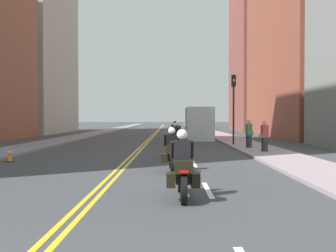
{
  "coord_description": "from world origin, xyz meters",
  "views": [
    {
      "loc": [
        1.87,
        -2.81,
        1.92
      ],
      "look_at": [
        1.75,
        18.92,
        1.48
      ],
      "focal_mm": 43.68,
      "sensor_mm": 36.0,
      "label": 1
    }
  ],
  "objects_px": {
    "motorcycle_2": "(177,145)",
    "parked_truck": "(198,125)",
    "motorcycle_0": "(182,171)",
    "pedestrian_1": "(265,137)",
    "motorcycle_5": "(175,133)",
    "traffic_light_near": "(234,97)",
    "pedestrian_0": "(249,134)",
    "traffic_cone_1": "(10,154)",
    "motorcycle_3": "(175,138)",
    "motorcycle_4": "(177,135)",
    "motorcycle_1": "(172,153)"
  },
  "relations": [
    {
      "from": "pedestrian_0",
      "to": "motorcycle_2",
      "type": "bearing_deg",
      "value": -161.57
    },
    {
      "from": "motorcycle_4",
      "to": "motorcycle_3",
      "type": "bearing_deg",
      "value": -92.84
    },
    {
      "from": "motorcycle_3",
      "to": "traffic_cone_1",
      "type": "bearing_deg",
      "value": -136.06
    },
    {
      "from": "motorcycle_1",
      "to": "traffic_light_near",
      "type": "height_order",
      "value": "traffic_light_near"
    },
    {
      "from": "traffic_light_near",
      "to": "motorcycle_0",
      "type": "bearing_deg",
      "value": -102.52
    },
    {
      "from": "motorcycle_2",
      "to": "parked_truck",
      "type": "distance_m",
      "value": 16.73
    },
    {
      "from": "motorcycle_3",
      "to": "pedestrian_1",
      "type": "relative_size",
      "value": 1.22
    },
    {
      "from": "motorcycle_1",
      "to": "parked_truck",
      "type": "distance_m",
      "value": 21.34
    },
    {
      "from": "pedestrian_0",
      "to": "parked_truck",
      "type": "xyz_separation_m",
      "value": [
        -2.26,
        11.23,
        0.34
      ]
    },
    {
      "from": "motorcycle_3",
      "to": "parked_truck",
      "type": "relative_size",
      "value": 0.33
    },
    {
      "from": "traffic_light_near",
      "to": "pedestrian_1",
      "type": "bearing_deg",
      "value": -82.47
    },
    {
      "from": "motorcycle_0",
      "to": "pedestrian_1",
      "type": "relative_size",
      "value": 1.24
    },
    {
      "from": "motorcycle_2",
      "to": "pedestrian_0",
      "type": "height_order",
      "value": "pedestrian_0"
    },
    {
      "from": "motorcycle_0",
      "to": "traffic_cone_1",
      "type": "distance_m",
      "value": 10.86
    },
    {
      "from": "motorcycle_0",
      "to": "pedestrian_0",
      "type": "relative_size",
      "value": 1.22
    },
    {
      "from": "motorcycle_3",
      "to": "pedestrian_1",
      "type": "xyz_separation_m",
      "value": [
        4.75,
        -2.93,
        0.25
      ]
    },
    {
      "from": "pedestrian_0",
      "to": "pedestrian_1",
      "type": "distance_m",
      "value": 2.76
    },
    {
      "from": "motorcycle_1",
      "to": "pedestrian_1",
      "type": "height_order",
      "value": "pedestrian_1"
    },
    {
      "from": "motorcycle_3",
      "to": "motorcycle_4",
      "type": "bearing_deg",
      "value": 87.48
    },
    {
      "from": "parked_truck",
      "to": "motorcycle_5",
      "type": "bearing_deg",
      "value": -143.03
    },
    {
      "from": "pedestrian_1",
      "to": "motorcycle_5",
      "type": "bearing_deg",
      "value": -91.26
    },
    {
      "from": "motorcycle_0",
      "to": "motorcycle_4",
      "type": "distance_m",
      "value": 19.73
    },
    {
      "from": "parked_truck",
      "to": "motorcycle_2",
      "type": "bearing_deg",
      "value": -97.39
    },
    {
      "from": "motorcycle_2",
      "to": "motorcycle_3",
      "type": "bearing_deg",
      "value": 91.36
    },
    {
      "from": "pedestrian_0",
      "to": "pedestrian_1",
      "type": "height_order",
      "value": "pedestrian_0"
    },
    {
      "from": "motorcycle_0",
      "to": "parked_truck",
      "type": "height_order",
      "value": "parked_truck"
    },
    {
      "from": "pedestrian_0",
      "to": "parked_truck",
      "type": "distance_m",
      "value": 11.46
    },
    {
      "from": "pedestrian_0",
      "to": "pedestrian_1",
      "type": "xyz_separation_m",
      "value": [
        0.3,
        -2.75,
        -0.02
      ]
    },
    {
      "from": "parked_truck",
      "to": "traffic_cone_1",
      "type": "bearing_deg",
      "value": -117.64
    },
    {
      "from": "traffic_cone_1",
      "to": "pedestrian_1",
      "type": "xyz_separation_m",
      "value": [
        12.03,
        4.1,
        0.57
      ]
    },
    {
      "from": "motorcycle_4",
      "to": "parked_truck",
      "type": "bearing_deg",
      "value": 72.26
    },
    {
      "from": "motorcycle_1",
      "to": "pedestrian_1",
      "type": "bearing_deg",
      "value": 53.73
    },
    {
      "from": "motorcycle_0",
      "to": "pedestrian_1",
      "type": "height_order",
      "value": "pedestrian_1"
    },
    {
      "from": "motorcycle_1",
      "to": "traffic_light_near",
      "type": "relative_size",
      "value": 0.46
    },
    {
      "from": "traffic_light_near",
      "to": "parked_truck",
      "type": "height_order",
      "value": "traffic_light_near"
    },
    {
      "from": "motorcycle_5",
      "to": "parked_truck",
      "type": "bearing_deg",
      "value": 36.57
    },
    {
      "from": "traffic_cone_1",
      "to": "motorcycle_0",
      "type": "bearing_deg",
      "value": -47.83
    },
    {
      "from": "motorcycle_0",
      "to": "pedestrian_0",
      "type": "height_order",
      "value": "pedestrian_0"
    },
    {
      "from": "motorcycle_0",
      "to": "motorcycle_5",
      "type": "bearing_deg",
      "value": 88.61
    },
    {
      "from": "motorcycle_5",
      "to": "traffic_cone_1",
      "type": "height_order",
      "value": "motorcycle_5"
    },
    {
      "from": "motorcycle_2",
      "to": "pedestrian_0",
      "type": "relative_size",
      "value": 1.16
    },
    {
      "from": "motorcycle_0",
      "to": "traffic_cone_1",
      "type": "bearing_deg",
      "value": 131.0
    },
    {
      "from": "motorcycle_2",
      "to": "pedestrian_1",
      "type": "distance_m",
      "value": 5.4
    },
    {
      "from": "traffic_light_near",
      "to": "parked_truck",
      "type": "bearing_deg",
      "value": 102.39
    },
    {
      "from": "motorcycle_5",
      "to": "traffic_light_near",
      "type": "relative_size",
      "value": 0.47
    },
    {
      "from": "motorcycle_5",
      "to": "traffic_cone_1",
      "type": "bearing_deg",
      "value": -114.49
    },
    {
      "from": "pedestrian_0",
      "to": "parked_truck",
      "type": "relative_size",
      "value": 0.28
    },
    {
      "from": "motorcycle_0",
      "to": "pedestrian_1",
      "type": "distance_m",
      "value": 13.04
    },
    {
      "from": "motorcycle_2",
      "to": "pedestrian_0",
      "type": "bearing_deg",
      "value": 51.47
    },
    {
      "from": "motorcycle_5",
      "to": "parked_truck",
      "type": "relative_size",
      "value": 0.35
    }
  ]
}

